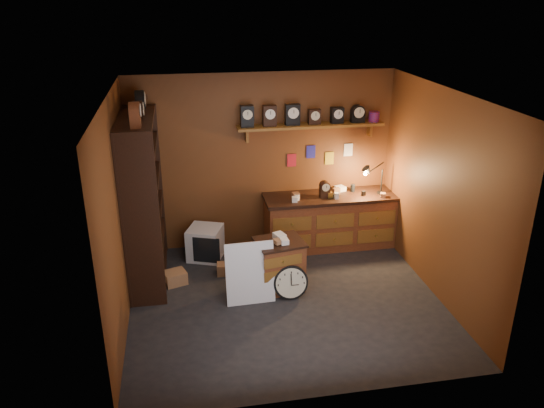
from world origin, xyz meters
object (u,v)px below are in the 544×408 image
Objects in this scene: shelving_unit at (141,194)px; low_cabinet at (280,263)px; workbench at (330,218)px; big_round_clock at (291,282)px.

shelving_unit is 3.23× the size of low_cabinet.
shelving_unit is 2.94m from workbench.
shelving_unit is 2.32m from big_round_clock.
shelving_unit is 5.55× the size of big_round_clock.
low_cabinet is 1.72× the size of big_round_clock.
low_cabinet is at bearing -131.83° from workbench.
shelving_unit is at bearing 153.93° from big_round_clock.
shelving_unit reaches higher than big_round_clock.
workbench is 2.57× the size of low_cabinet.
big_round_clock is (1.87, -0.92, -1.03)m from shelving_unit.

